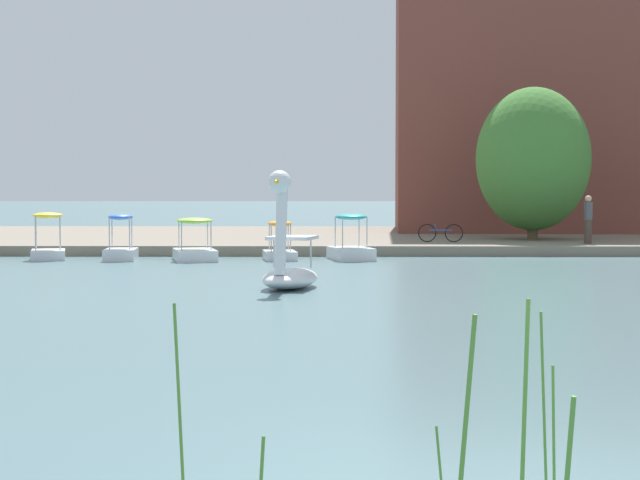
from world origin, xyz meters
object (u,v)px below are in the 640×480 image
Objects in this scene: pedal_boat_lime at (195,247)px; pedal_boat_blue at (121,247)px; bicycle_parked at (441,233)px; pedal_boat_teal at (351,246)px; tree_willow_near_path at (533,159)px; person_on_path at (588,218)px; pedal_boat_orange at (280,248)px; pedal_boat_yellow at (48,245)px; swan_boat at (289,264)px.

pedal_boat_lime is 2.48m from pedal_boat_blue.
pedal_boat_lime reaches higher than bicycle_parked.
pedal_boat_teal reaches higher than pedal_boat_lime.
person_on_path is (1.39, -3.25, -2.24)m from tree_willow_near_path.
pedal_boat_teal is 1.35× the size of bicycle_parked.
pedal_boat_orange is (-2.35, -0.13, -0.07)m from pedal_boat_teal.
pedal_boat_blue is at bearing -178.82° from pedal_boat_orange.
pedal_boat_teal is 1.18× the size of pedal_boat_yellow.
pedal_boat_teal is at bearing -126.75° from bicycle_parked.
swan_boat is at bearing -108.80° from bicycle_parked.
tree_willow_near_path is at bearing 42.73° from pedal_boat_teal.
pedal_boat_blue is (-2.47, 0.17, -0.01)m from pedal_boat_lime.
tree_willow_near_path is 4.19m from person_on_path.
pedal_boat_yellow is at bearing 175.20° from pedal_boat_lime.
pedal_boat_lime is 0.40× the size of tree_willow_near_path.
pedal_boat_teal is 10.08m from pedal_boat_yellow.
tree_willow_near_path reaches higher than bicycle_parked.
bicycle_parked is (8.57, 5.01, 0.27)m from pedal_boat_lime.
pedal_boat_orange is (-0.73, 10.14, -0.20)m from swan_boat.
swan_boat reaches higher than pedal_boat_blue.
swan_boat is 1.48× the size of pedal_boat_blue.
tree_willow_near_path is (14.89, 6.97, 3.11)m from pedal_boat_blue.
pedal_boat_lime is 14.37m from person_on_path.
tree_willow_near_path is (7.29, 6.73, 3.08)m from pedal_boat_teal.
pedal_boat_yellow is at bearing 174.31° from pedal_boat_blue.
pedal_boat_blue is at bearing 120.80° from swan_boat.
bicycle_parked is at bearing 53.25° from pedal_boat_teal.
pedal_boat_blue is at bearing -167.13° from person_on_path.
person_on_path is at bearing -12.08° from bicycle_parked.
pedal_boat_blue is (-5.98, 10.03, -0.17)m from swan_boat.
person_on_path is at bearing 12.87° from pedal_boat_blue.
swan_boat is at bearing -59.20° from pedal_boat_blue.
pedal_boat_teal and pedal_boat_blue have the same top height.
bicycle_parked is (-5.24, 1.12, -0.58)m from person_on_path.
pedal_boat_orange is at bearing -1.03° from pedal_boat_yellow.
pedal_boat_orange is 0.98× the size of pedal_boat_yellow.
swan_boat is at bearing -50.55° from pedal_boat_yellow.
swan_boat is at bearing -117.67° from tree_willow_near_path.
pedal_boat_lime is at bearing -149.69° from bicycle_parked.
person_on_path reaches higher than pedal_boat_orange.
person_on_path is at bearing 18.13° from pedal_boat_orange.
swan_boat reaches higher than person_on_path.
person_on_path is at bearing 21.86° from pedal_boat_teal.
tree_willow_near_path is (9.64, 6.86, 3.14)m from pedal_boat_orange.
pedal_boat_blue is at bearing -156.32° from bicycle_parked.
pedal_boat_lime is at bearing 109.57° from swan_boat.
pedal_boat_teal is 5.15m from pedal_boat_lime.
person_on_path reaches higher than pedal_boat_lime.
swan_boat is 1.47× the size of pedal_boat_orange.
person_on_path is at bearing 15.72° from pedal_boat_lime.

